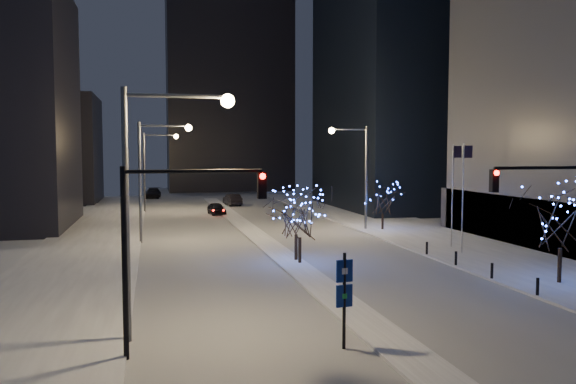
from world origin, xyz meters
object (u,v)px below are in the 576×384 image
object	(u,v)px
street_lamp_w_near	(154,178)
traffic_signal_east	(561,213)
car_near	(217,209)
car_mid	(232,200)
street_lamp_east	(357,163)
car_far	(153,193)
holiday_tree_median_far	(296,214)
street_lamp_w_far	(153,161)
traffic_signal_west	(169,228)
wayfinding_sign	(344,290)
street_lamp_w_mid	(153,165)
holiday_tree_plaza_near	(561,217)
holiday_tree_plaza_far	(383,199)
holiday_tree_median_near	(300,215)

from	to	relation	value
street_lamp_w_near	traffic_signal_east	world-z (taller)	street_lamp_w_near
car_near	car_mid	bearing A→B (deg)	66.56
street_lamp_east	traffic_signal_east	size ratio (longest dim) A/B	1.43
street_lamp_w_near	car_mid	world-z (taller)	street_lamp_w_near
car_far	holiday_tree_median_far	xyz separation A→B (m)	(9.48, -58.27, 2.45)
street_lamp_w_far	traffic_signal_east	xyz separation A→B (m)	(17.88, -51.00, -1.74)
traffic_signal_west	street_lamp_w_far	bearing A→B (deg)	90.55
traffic_signal_east	wayfinding_sign	size ratio (longest dim) A/B	1.88
street_lamp_east	holiday_tree_median_far	distance (m)	17.08
holiday_tree_median_far	traffic_signal_east	bearing A→B (deg)	-61.01
street_lamp_w_mid	holiday_tree_plaza_near	bearing A→B (deg)	-43.07
street_lamp_w_mid	holiday_tree_plaza_far	xyz separation A→B (m)	(21.37, 2.27, -3.49)
street_lamp_east	car_near	size ratio (longest dim) A/B	2.37
street_lamp_w_mid	wayfinding_sign	xyz separation A→B (m)	(6.94, -27.83, -4.22)
car_near	car_far	bearing A→B (deg)	99.09
traffic_signal_east	holiday_tree_median_far	size ratio (longest dim) A/B	1.46
street_lamp_east	street_lamp_w_near	bearing A→B (deg)	-124.19
car_far	holiday_tree_median_far	size ratio (longest dim) A/B	1.19
car_near	car_far	world-z (taller)	car_far
street_lamp_east	street_lamp_w_far	bearing A→B (deg)	130.85
street_lamp_w_near	holiday_tree_plaza_far	distance (m)	34.82
traffic_signal_west	street_lamp_east	bearing A→B (deg)	58.31
holiday_tree_median_far	wayfinding_sign	world-z (taller)	holiday_tree_median_far
street_lamp_east	car_far	bearing A→B (deg)	113.19
street_lamp_w_mid	street_lamp_w_near	bearing A→B (deg)	-90.00
traffic_signal_east	holiday_tree_plaza_far	size ratio (longest dim) A/B	1.49
street_lamp_w_mid	street_lamp_w_far	xyz separation A→B (m)	(0.00, 25.00, 0.00)
street_lamp_w_mid	car_mid	world-z (taller)	street_lamp_w_mid
street_lamp_w_near	traffic_signal_east	xyz separation A→B (m)	(17.88, -1.00, -1.74)
car_mid	holiday_tree_plaza_far	world-z (taller)	holiday_tree_plaza_far
street_lamp_w_far	street_lamp_east	xyz separation A→B (m)	(19.02, -22.00, -0.05)
street_lamp_w_far	street_lamp_east	bearing A→B (deg)	-49.15
street_lamp_w_near	traffic_signal_west	world-z (taller)	street_lamp_w_near
car_mid	holiday_tree_median_far	size ratio (longest dim) A/B	1.03
traffic_signal_west	wayfinding_sign	size ratio (longest dim) A/B	1.88
street_lamp_w_far	holiday_tree_median_near	xyz separation A→B (m)	(9.44, -36.79, -3.13)
street_lamp_w_near	holiday_tree_plaza_far	xyz separation A→B (m)	(21.37, 27.27, -3.49)
holiday_tree_plaza_far	car_near	bearing A→B (deg)	127.87
car_mid	car_far	world-z (taller)	car_far
holiday_tree_median_near	car_mid	bearing A→B (deg)	88.02
holiday_tree_plaza_far	street_lamp_w_mid	bearing A→B (deg)	-173.94
street_lamp_w_near	traffic_signal_west	size ratio (longest dim) A/B	1.43
holiday_tree_median_far	holiday_tree_plaza_far	distance (m)	17.68
holiday_tree_plaza_near	traffic_signal_east	bearing A→B (deg)	-130.00
street_lamp_w_near	street_lamp_w_mid	xyz separation A→B (m)	(0.00, 25.00, 0.00)
traffic_signal_east	car_mid	distance (m)	58.03
car_far	car_near	bearing A→B (deg)	-69.39
street_lamp_w_far	traffic_signal_east	size ratio (longest dim) A/B	1.43
street_lamp_w_mid	holiday_tree_median_far	size ratio (longest dim) A/B	2.09
holiday_tree_plaza_near	street_lamp_east	bearing A→B (deg)	97.72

